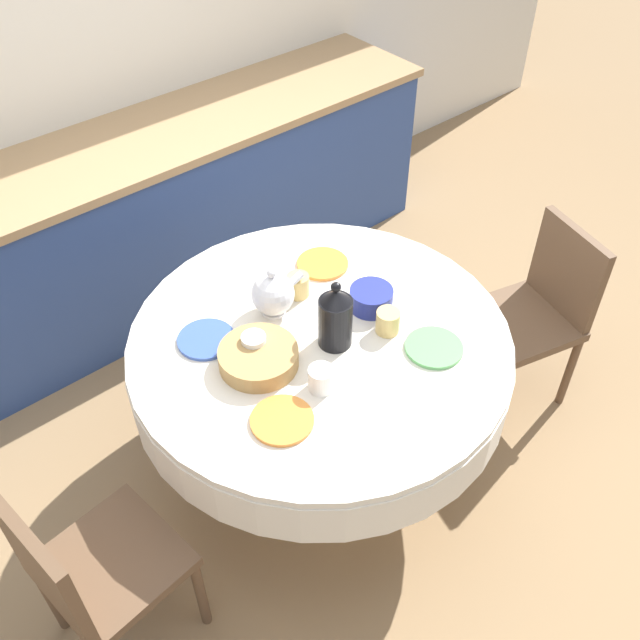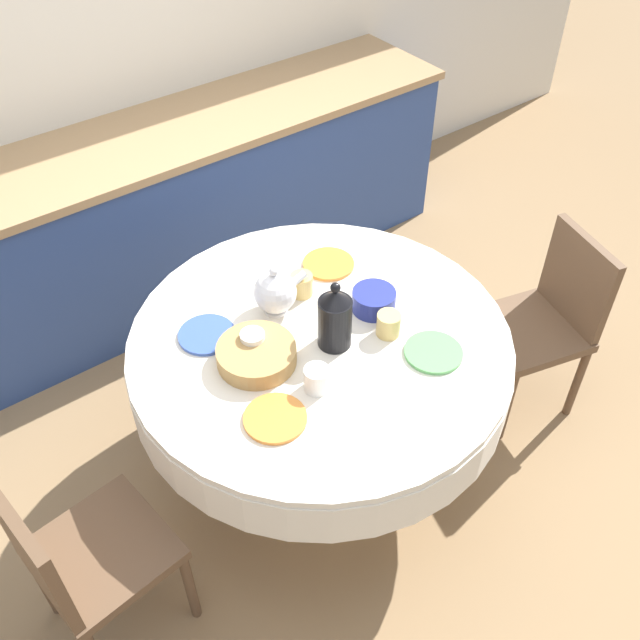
% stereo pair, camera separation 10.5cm
% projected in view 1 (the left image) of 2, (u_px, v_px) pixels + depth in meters
% --- Properties ---
extents(ground_plane, '(12.00, 12.00, 0.00)m').
position_uv_depth(ground_plane, '(320.00, 459.00, 3.03)').
color(ground_plane, '#8E704C').
extents(wall_back, '(7.00, 0.05, 2.60)m').
position_uv_depth(wall_back, '(65.00, 32.00, 3.09)').
color(wall_back, silver).
rests_on(wall_back, ground_plane).
extents(kitchen_counter, '(3.24, 0.64, 0.90)m').
position_uv_depth(kitchen_counter, '(138.00, 227.00, 3.49)').
color(kitchen_counter, '#2D4784').
rests_on(kitchen_counter, ground_plane).
extents(dining_table, '(1.38, 1.38, 0.74)m').
position_uv_depth(dining_table, '(320.00, 360.00, 2.61)').
color(dining_table, tan).
rests_on(dining_table, ground_plane).
extents(chair_left, '(0.49, 0.49, 0.84)m').
position_uv_depth(chair_left, '(538.00, 308.00, 3.03)').
color(chair_left, brown).
rests_on(chair_left, ground_plane).
extents(chair_right, '(0.44, 0.44, 0.84)m').
position_uv_depth(chair_right, '(90.00, 571.00, 2.16)').
color(chair_right, brown).
rests_on(chair_right, ground_plane).
extents(plate_near_left, '(0.20, 0.20, 0.01)m').
position_uv_depth(plate_near_left, '(282.00, 420.00, 2.24)').
color(plate_near_left, orange).
rests_on(plate_near_left, dining_table).
extents(cup_near_left, '(0.09, 0.09, 0.09)m').
position_uv_depth(cup_near_left, '(321.00, 379.00, 2.32)').
color(cup_near_left, white).
rests_on(cup_near_left, dining_table).
extents(plate_near_right, '(0.20, 0.20, 0.01)m').
position_uv_depth(plate_near_right, '(434.00, 348.00, 2.48)').
color(plate_near_right, '#5BA85B').
rests_on(plate_near_right, dining_table).
extents(cup_near_right, '(0.09, 0.09, 0.09)m').
position_uv_depth(cup_near_right, '(388.00, 322.00, 2.52)').
color(cup_near_right, '#DBB766').
rests_on(cup_near_right, dining_table).
extents(plate_far_left, '(0.20, 0.20, 0.01)m').
position_uv_depth(plate_far_left, '(206.00, 339.00, 2.51)').
color(plate_far_left, '#3856AD').
rests_on(plate_far_left, dining_table).
extents(cup_far_left, '(0.09, 0.09, 0.09)m').
position_uv_depth(cup_far_left, '(254.00, 346.00, 2.43)').
color(cup_far_left, white).
rests_on(cup_far_left, dining_table).
extents(plate_far_right, '(0.20, 0.20, 0.01)m').
position_uv_depth(plate_far_right, '(323.00, 264.00, 2.81)').
color(plate_far_right, orange).
rests_on(plate_far_right, dining_table).
extents(cup_far_right, '(0.09, 0.09, 0.09)m').
position_uv_depth(cup_far_right, '(298.00, 285.00, 2.66)').
color(cup_far_right, '#DBB766').
rests_on(cup_far_right, dining_table).
extents(coffee_carafe, '(0.12, 0.12, 0.27)m').
position_uv_depth(coffee_carafe, '(335.00, 318.00, 2.43)').
color(coffee_carafe, black).
rests_on(coffee_carafe, dining_table).
extents(teapot, '(0.22, 0.16, 0.20)m').
position_uv_depth(teapot, '(273.00, 294.00, 2.56)').
color(teapot, white).
rests_on(teapot, dining_table).
extents(bread_basket, '(0.27, 0.27, 0.07)m').
position_uv_depth(bread_basket, '(258.00, 357.00, 2.41)').
color(bread_basket, '#AD844C').
rests_on(bread_basket, dining_table).
extents(fruit_bowl, '(0.16, 0.16, 0.08)m').
position_uv_depth(fruit_bowl, '(370.00, 298.00, 2.62)').
color(fruit_bowl, navy).
rests_on(fruit_bowl, dining_table).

